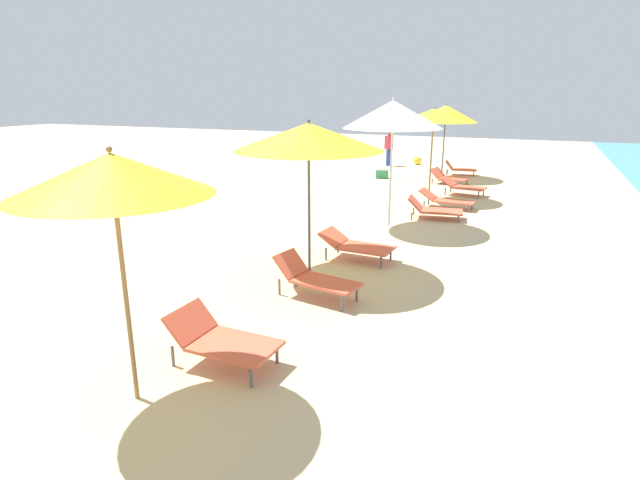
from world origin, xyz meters
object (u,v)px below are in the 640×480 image
(umbrella_fifth, at_px, (393,114))
(lounger_farthest_inland, at_px, (449,177))
(lounger_fifth_shoreside, at_px, (434,209))
(umbrella_farthest, at_px, (446,114))
(lounger_fourth_shoreside, at_px, (356,245))
(umbrella_sixth, at_px, (434,115))
(lounger_fourth_inland, at_px, (315,278))
(lounger_third_shoreside, at_px, (221,339))
(lounger_farthest_shoreside, at_px, (460,168))
(beach_ball, at_px, (417,161))
(lounger_sixth_inland, at_px, (446,199))
(umbrella_fourth, at_px, (309,137))
(umbrella_third, at_px, (112,175))
(lounger_sixth_shoreside, at_px, (463,186))
(person_walking_mid, at_px, (389,145))
(cooler_box, at_px, (382,173))

(umbrella_fifth, bearing_deg, lounger_farthest_inland, 86.98)
(lounger_fifth_shoreside, height_order, umbrella_farthest, umbrella_farthest)
(lounger_fourth_shoreside, bearing_deg, umbrella_sixth, 92.30)
(lounger_fourth_inland, height_order, umbrella_farthest, umbrella_farthest)
(lounger_third_shoreside, bearing_deg, lounger_farthest_shoreside, 90.34)
(lounger_fourth_inland, bearing_deg, umbrella_sixth, 99.86)
(lounger_farthest_inland, xyz_separation_m, beach_ball, (-2.12, 4.52, -0.07))
(lounger_sixth_inland, bearing_deg, umbrella_fourth, -98.11)
(umbrella_fourth, bearing_deg, umbrella_sixth, 84.82)
(lounger_third_shoreside, height_order, lounger_fourth_shoreside, lounger_third_shoreside)
(lounger_farthest_shoreside, relative_size, lounger_farthest_inland, 0.89)
(lounger_fifth_shoreside, xyz_separation_m, beach_ball, (-2.63, 9.91, -0.08))
(umbrella_third, relative_size, lounger_third_shoreside, 2.04)
(umbrella_fourth, relative_size, lounger_sixth_shoreside, 1.94)
(lounger_sixth_shoreside, height_order, person_walking_mid, person_walking_mid)
(lounger_fifth_shoreside, distance_m, lounger_sixth_inland, 1.38)
(lounger_farthest_shoreside, distance_m, lounger_farthest_inland, 2.23)
(cooler_box, bearing_deg, lounger_third_shoreside, -81.45)
(lounger_fourth_inland, distance_m, cooler_box, 11.97)
(lounger_fourth_shoreside, relative_size, umbrella_farthest, 0.52)
(lounger_third_shoreside, height_order, person_walking_mid, person_walking_mid)
(lounger_fourth_shoreside, bearing_deg, umbrella_fifth, 95.57)
(umbrella_third, distance_m, lounger_fourth_shoreside, 5.83)
(lounger_fourth_shoreside, xyz_separation_m, lounger_sixth_shoreside, (1.01, 7.45, -0.01))
(umbrella_third, height_order, lounger_sixth_shoreside, umbrella_third)
(umbrella_third, xyz_separation_m, beach_ball, (-1.25, 19.29, -2.25))
(lounger_third_shoreside, height_order, lounger_farthest_shoreside, lounger_third_shoreside)
(umbrella_fourth, bearing_deg, beach_ball, 95.08)
(lounger_sixth_shoreside, height_order, cooler_box, lounger_sixth_shoreside)
(lounger_third_shoreside, bearing_deg, umbrella_farthest, 92.26)
(umbrella_fourth, height_order, umbrella_sixth, umbrella_sixth)
(umbrella_farthest, bearing_deg, lounger_farthest_shoreside, 60.08)
(lounger_third_shoreside, distance_m, lounger_sixth_inland, 9.84)
(cooler_box, bearing_deg, umbrella_sixth, -52.56)
(umbrella_third, height_order, person_walking_mid, umbrella_third)
(umbrella_third, xyz_separation_m, umbrella_sixth, (0.75, 11.90, 0.07))
(lounger_fourth_shoreside, bearing_deg, umbrella_third, -93.27)
(lounger_fifth_shoreside, distance_m, umbrella_farthest, 7.09)
(umbrella_fourth, xyz_separation_m, umbrella_fifth, (0.45, 3.76, 0.23))
(umbrella_fourth, bearing_deg, lounger_sixth_inland, 77.63)
(lounger_fourth_inland, bearing_deg, lounger_fifth_shoreside, 93.67)
(umbrella_farthest, bearing_deg, lounger_fifth_shoreside, -81.66)
(umbrella_fourth, bearing_deg, lounger_fourth_shoreside, 60.52)
(umbrella_fourth, xyz_separation_m, umbrella_sixth, (0.68, 7.49, 0.06))
(lounger_fourth_shoreside, bearing_deg, lounger_fifth_shoreside, 82.69)
(lounger_third_shoreside, xyz_separation_m, lounger_fourth_inland, (0.21, 2.35, 0.01))
(umbrella_third, height_order, umbrella_sixth, umbrella_sixth)
(umbrella_fifth, height_order, umbrella_farthest, umbrella_fifth)
(umbrella_third, bearing_deg, cooler_box, 96.32)
(lounger_fifth_shoreside, relative_size, lounger_sixth_shoreside, 1.05)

